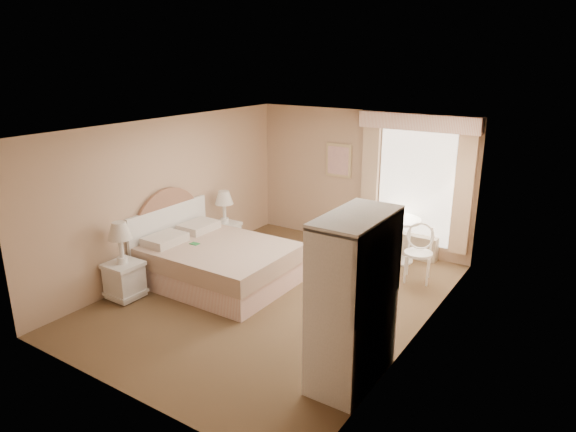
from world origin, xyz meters
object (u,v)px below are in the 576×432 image
Objects in this scene: cafe_chair at (419,248)px; armoire at (354,314)px; round_table at (399,233)px; nightstand_far at (225,229)px; nightstand_near at (124,270)px; bed at (213,261)px.

armoire reaches higher than cafe_chair.
armoire is at bearing -76.27° from round_table.
nightstand_far reaches higher than round_table.
round_table is 0.78m from cafe_chair.
nightstand_far is at bearing 148.68° from armoire.
nightstand_far is at bearing -155.58° from round_table.
nightstand_near reaches higher than cafe_chair.
round_table is 0.40× the size of armoire.
nightstand_far is 3.08m from round_table.
armoire is (3.65, -2.22, 0.37)m from nightstand_far.
nightstand_near is (-0.72, -1.13, 0.08)m from bed.
cafe_chair is at bearing 95.84° from armoire.
nightstand_far is 1.22× the size of cafe_chair.
nightstand_far is at bearing 122.17° from bed.
round_table is at bearing 51.77° from nightstand_near.
bed reaches higher than nightstand_far.
nightstand_near is 3.67m from armoire.
nightstand_far is 0.59× the size of armoire.
round_table is at bearing 103.73° from armoire.
nightstand_near is 0.61× the size of armoire.
round_table is (2.80, 1.27, 0.09)m from nightstand_far.
round_table is (2.08, 2.42, 0.15)m from bed.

